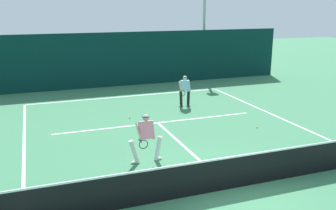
{
  "coord_description": "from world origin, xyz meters",
  "views": [
    {
      "loc": [
        -4.9,
        -8.25,
        4.95
      ],
      "look_at": [
        0.17,
        5.55,
        1.0
      ],
      "focal_mm": 39.89,
      "sensor_mm": 36.0,
      "label": 1
    }
  ],
  "objects_px": {
    "player_far": "(185,90)",
    "tennis_ball": "(130,118)",
    "tennis_ball_extra": "(257,127)",
    "player_near": "(146,136)",
    "light_pole": "(204,14)"
  },
  "relations": [
    {
      "from": "player_near",
      "to": "player_far",
      "type": "xyz_separation_m",
      "value": [
        3.81,
        5.92,
        -0.03
      ]
    },
    {
      "from": "tennis_ball",
      "to": "light_pole",
      "type": "height_order",
      "value": "light_pole"
    },
    {
      "from": "player_far",
      "to": "tennis_ball_extra",
      "type": "xyz_separation_m",
      "value": [
        1.53,
        -4.2,
        -0.82
      ]
    },
    {
      "from": "tennis_ball",
      "to": "tennis_ball_extra",
      "type": "relative_size",
      "value": 1.0
    },
    {
      "from": "player_far",
      "to": "light_pole",
      "type": "relative_size",
      "value": 0.22
    },
    {
      "from": "tennis_ball",
      "to": "tennis_ball_extra",
      "type": "bearing_deg",
      "value": -34.2
    },
    {
      "from": "player_far",
      "to": "tennis_ball",
      "type": "distance_m",
      "value": 3.39
    },
    {
      "from": "player_far",
      "to": "tennis_ball",
      "type": "height_order",
      "value": "player_far"
    },
    {
      "from": "player_far",
      "to": "tennis_ball",
      "type": "bearing_deg",
      "value": 26.76
    },
    {
      "from": "player_near",
      "to": "tennis_ball_extra",
      "type": "xyz_separation_m",
      "value": [
        5.34,
        1.72,
        -0.85
      ]
    },
    {
      "from": "tennis_ball_extra",
      "to": "light_pole",
      "type": "xyz_separation_m",
      "value": [
        2.86,
        11.31,
        4.29
      ]
    },
    {
      "from": "player_near",
      "to": "player_far",
      "type": "relative_size",
      "value": 1.03
    },
    {
      "from": "player_near",
      "to": "tennis_ball_extra",
      "type": "relative_size",
      "value": 24.43
    },
    {
      "from": "light_pole",
      "to": "tennis_ball",
      "type": "bearing_deg",
      "value": -132.61
    },
    {
      "from": "player_near",
      "to": "light_pole",
      "type": "relative_size",
      "value": 0.23
    }
  ]
}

